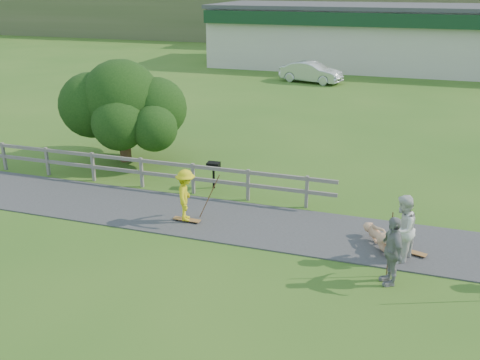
# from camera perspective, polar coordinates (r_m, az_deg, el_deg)

# --- Properties ---
(ground) EXTENTS (260.00, 260.00, 0.00)m
(ground) POSITION_cam_1_polar(r_m,az_deg,el_deg) (15.34, -2.85, -6.69)
(ground) COLOR #30601B
(ground) RESTS_ON ground
(path) EXTENTS (34.00, 3.00, 0.04)m
(path) POSITION_cam_1_polar(r_m,az_deg,el_deg) (16.59, -1.00, -4.38)
(path) COLOR #313134
(path) RESTS_ON ground
(fence) EXTENTS (15.05, 0.10, 1.10)m
(fence) POSITION_cam_1_polar(r_m,az_deg,el_deg) (19.68, -12.08, 1.45)
(fence) COLOR slate
(fence) RESTS_ON ground
(strip_mall) EXTENTS (32.50, 10.75, 5.10)m
(strip_mall) POSITION_cam_1_polar(r_m,az_deg,el_deg) (47.86, 17.48, 14.35)
(strip_mall) COLOR beige
(strip_mall) RESTS_ON ground
(skater_rider) EXTENTS (0.90, 1.18, 1.61)m
(skater_rider) POSITION_cam_1_polar(r_m,az_deg,el_deg) (16.29, -5.78, -1.95)
(skater_rider) COLOR yellow
(skater_rider) RESTS_ON ground
(skater_fallen) EXTENTS (1.70, 1.18, 0.62)m
(skater_fallen) POSITION_cam_1_polar(r_m,az_deg,el_deg) (15.36, 14.78, -6.05)
(skater_fallen) COLOR tan
(skater_fallen) RESTS_ON ground
(spectator_a) EXTENTS (0.95, 1.08, 1.87)m
(spectator_a) POSITION_cam_1_polar(r_m,az_deg,el_deg) (14.57, 16.87, -5.05)
(spectator_a) COLOR silver
(spectator_a) RESTS_ON ground
(spectator_b) EXTENTS (0.82, 1.13, 1.78)m
(spectator_b) POSITION_cam_1_polar(r_m,az_deg,el_deg) (13.51, 15.89, -7.26)
(spectator_b) COLOR gray
(spectator_b) RESTS_ON ground
(car_silver) EXTENTS (4.76, 2.62, 1.49)m
(car_silver) POSITION_cam_1_polar(r_m,az_deg,el_deg) (39.78, 7.59, 11.33)
(car_silver) COLOR silver
(car_silver) RESTS_ON ground
(tree) EXTENTS (5.01, 5.01, 3.86)m
(tree) POSITION_cam_1_polar(r_m,az_deg,el_deg) (22.10, -12.40, 6.79)
(tree) COLOR black
(tree) RESTS_ON ground
(bbq) EXTENTS (0.47, 0.37, 0.97)m
(bbq) POSITION_cam_1_polar(r_m,az_deg,el_deg) (19.06, -2.83, 0.50)
(bbq) COLOR black
(bbq) RESTS_ON ground
(longboard_rider) EXTENTS (0.88, 0.24, 0.10)m
(longboard_rider) POSITION_cam_1_polar(r_m,az_deg,el_deg) (16.60, -5.69, -4.36)
(longboard_rider) COLOR olive
(longboard_rider) RESTS_ON ground
(longboard_fallen) EXTENTS (0.92, 0.48, 0.10)m
(longboard_fallen) POSITION_cam_1_polar(r_m,az_deg,el_deg) (15.39, 17.65, -7.41)
(longboard_fallen) COLOR olive
(longboard_fallen) RESTS_ON ground
(helmet) EXTENTS (0.26, 0.26, 0.26)m
(helmet) POSITION_cam_1_polar(r_m,az_deg,el_deg) (15.75, 17.00, -6.34)
(helmet) COLOR #A1150F
(helmet) RESTS_ON ground
(pole_rider) EXTENTS (0.03, 0.03, 1.69)m
(pole_rider) POSITION_cam_1_polar(r_m,az_deg,el_deg) (16.40, -3.31, -1.57)
(pole_rider) COLOR brown
(pole_rider) RESTS_ON ground
(pole_spec_left) EXTENTS (0.03, 0.03, 1.77)m
(pole_spec_left) POSITION_cam_1_polar(r_m,az_deg,el_deg) (13.78, 15.66, -6.68)
(pole_spec_left) COLOR brown
(pole_spec_left) RESTS_ON ground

